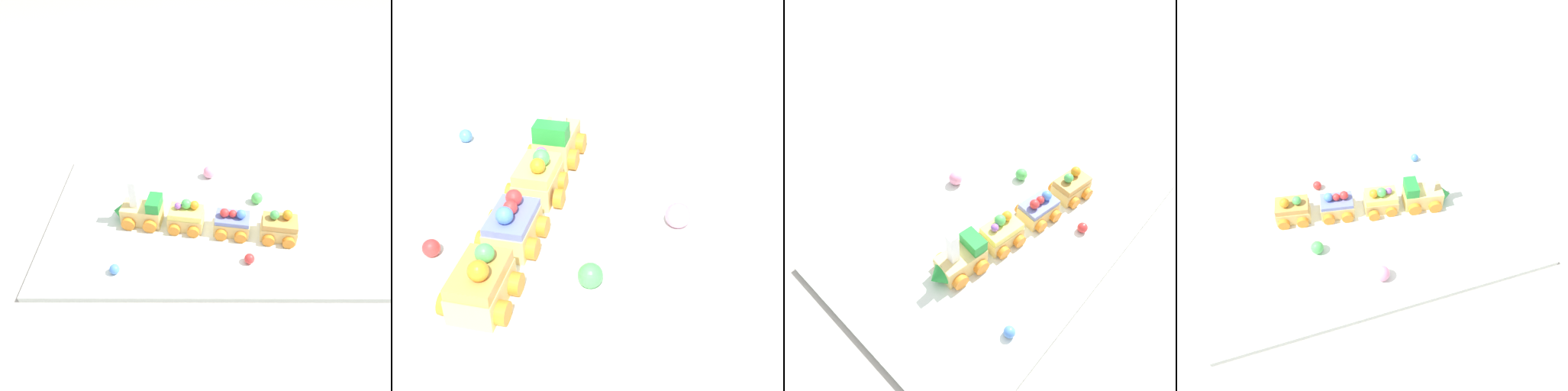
{
  "view_description": "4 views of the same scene",
  "coord_description": "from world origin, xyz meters",
  "views": [
    {
      "loc": [
        0.02,
        0.63,
        0.59
      ],
      "look_at": [
        0.02,
        -0.01,
        0.07
      ],
      "focal_mm": 35.0,
      "sensor_mm": 36.0,
      "label": 1
    },
    {
      "loc": [
        -0.54,
        -0.07,
        0.42
      ],
      "look_at": [
        0.01,
        -0.04,
        0.03
      ],
      "focal_mm": 50.0,
      "sensor_mm": 36.0,
      "label": 2
    },
    {
      "loc": [
        0.39,
        0.3,
        0.61
      ],
      "look_at": [
        0.03,
        -0.04,
        0.08
      ],
      "focal_mm": 35.0,
      "sensor_mm": 36.0,
      "label": 3
    },
    {
      "loc": [
        -0.15,
        -0.52,
        0.67
      ],
      "look_at": [
        0.02,
        0.03,
        0.06
      ],
      "focal_mm": 35.0,
      "sensor_mm": 36.0,
      "label": 4
    }
  ],
  "objects": [
    {
      "name": "cake_train_locomotive",
      "position": [
        0.14,
        0.01,
        0.04
      ],
      "size": [
        0.11,
        0.08,
        0.11
      ],
      "rotation": [
        0.0,
        0.0,
        -0.15
      ],
      "color": "#E5C675",
      "rests_on": "display_board"
    },
    {
      "name": "gumball_blue",
      "position": [
        0.17,
        0.16,
        0.02
      ],
      "size": [
        0.02,
        0.02,
        0.02
      ],
      "primitive_type": "sphere",
      "color": "#4C84E0",
      "rests_on": "display_board"
    },
    {
      "name": "gumball_pink",
      "position": [
        -0.01,
        -0.15,
        0.03
      ],
      "size": [
        0.03,
        0.03,
        0.03
      ],
      "primitive_type": "sphere",
      "color": "pink",
      "rests_on": "display_board"
    },
    {
      "name": "ground_plane",
      "position": [
        0.0,
        0.0,
        0.0
      ],
      "size": [
        10.0,
        10.0,
        0.0
      ],
      "primitive_type": "plane",
      "color": "gray"
    },
    {
      "name": "gumball_green",
      "position": [
        -0.12,
        -0.05,
        0.03
      ],
      "size": [
        0.03,
        0.03,
        0.03
      ],
      "primitive_type": "sphere",
      "color": "#4CBC56",
      "rests_on": "display_board"
    },
    {
      "name": "cake_car_blueberry",
      "position": [
        -0.06,
        0.05,
        0.03
      ],
      "size": [
        0.08,
        0.08,
        0.06
      ],
      "rotation": [
        0.0,
        0.0,
        -0.15
      ],
      "color": "#E5C675",
      "rests_on": "display_board"
    },
    {
      "name": "gumball_red",
      "position": [
        -0.09,
        0.13,
        0.02
      ],
      "size": [
        0.02,
        0.02,
        0.02
      ],
      "primitive_type": "sphere",
      "color": "red",
      "rests_on": "display_board"
    },
    {
      "name": "display_board",
      "position": [
        0.0,
        0.0,
        0.01
      ],
      "size": [
        0.68,
        0.44,
        0.01
      ],
      "primitive_type": "cube",
      "color": "silver",
      "rests_on": "ground_plane"
    },
    {
      "name": "cake_car_lemon",
      "position": [
        0.04,
        0.03,
        0.04
      ],
      "size": [
        0.08,
        0.08,
        0.07
      ],
      "rotation": [
        0.0,
        0.0,
        -0.15
      ],
      "color": "#E5C675",
      "rests_on": "display_board"
    },
    {
      "name": "cake_car_caramel",
      "position": [
        -0.15,
        0.06,
        0.04
      ],
      "size": [
        0.08,
        0.08,
        0.07
      ],
      "rotation": [
        0.0,
        0.0,
        -0.15
      ],
      "color": "#E5C675",
      "rests_on": "display_board"
    }
  ]
}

